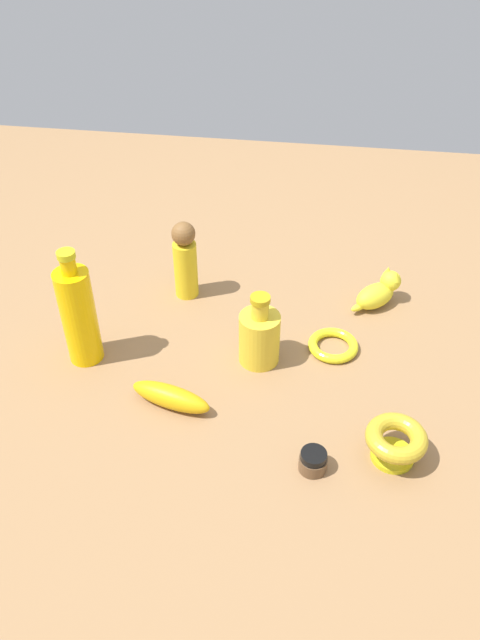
# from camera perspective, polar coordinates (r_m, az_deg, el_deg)

# --- Properties ---
(ground) EXTENTS (2.00, 2.00, 0.00)m
(ground) POSITION_cam_1_polar(r_m,az_deg,el_deg) (1.27, 0.00, -2.09)
(ground) COLOR #936D47
(bottle_tall) EXTENTS (0.07, 0.07, 0.25)m
(bottle_tall) POSITION_cam_1_polar(r_m,az_deg,el_deg) (1.21, -14.55, 0.48)
(bottle_tall) COLOR yellow
(bottle_tall) RESTS_ON ground
(banana) EXTENTS (0.08, 0.16, 0.04)m
(banana) POSITION_cam_1_polar(r_m,az_deg,el_deg) (1.14, -6.36, -7.00)
(banana) COLOR gold
(banana) RESTS_ON ground
(bangle) EXTENTS (0.10, 0.10, 0.02)m
(bangle) POSITION_cam_1_polar(r_m,az_deg,el_deg) (1.26, 8.52, -2.31)
(bangle) COLOR yellow
(bangle) RESTS_ON ground
(bottle_short) EXTENTS (0.08, 0.08, 0.15)m
(bottle_short) POSITION_cam_1_polar(r_m,az_deg,el_deg) (1.19, 1.79, -1.48)
(bottle_short) COLOR yellow
(bottle_short) RESTS_ON ground
(bowl) EXTENTS (0.10, 0.10, 0.06)m
(bowl) POSITION_cam_1_polar(r_m,az_deg,el_deg) (1.07, 14.07, -10.66)
(bowl) COLOR gold
(bowl) RESTS_ON ground
(cat_figurine) EXTENTS (0.10, 0.11, 0.08)m
(cat_figurine) POSITION_cam_1_polar(r_m,az_deg,el_deg) (1.38, 12.59, 2.53)
(cat_figurine) COLOR yellow
(cat_figurine) RESTS_ON ground
(nail_polish_jar) EXTENTS (0.05, 0.05, 0.04)m
(nail_polish_jar) POSITION_cam_1_polar(r_m,az_deg,el_deg) (1.05, 6.71, -12.69)
(nail_polish_jar) COLOR brown
(nail_polish_jar) RESTS_ON ground
(person_figure_adult) EXTENTS (0.06, 0.06, 0.18)m
(person_figure_adult) POSITION_cam_1_polar(r_m,az_deg,el_deg) (1.35, -5.04, 5.50)
(person_figure_adult) COLOR yellow
(person_figure_adult) RESTS_ON ground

